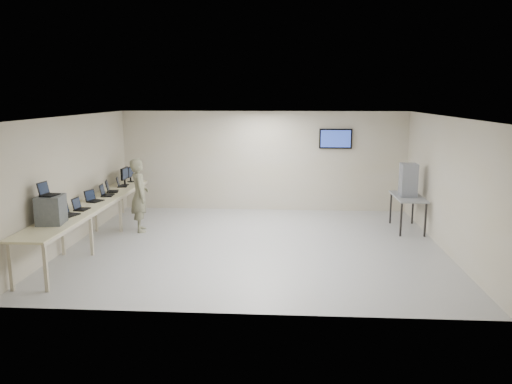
# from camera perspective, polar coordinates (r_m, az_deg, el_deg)

# --- Properties ---
(room) EXTENTS (8.01, 7.01, 2.81)m
(room) POSITION_cam_1_polar(r_m,az_deg,el_deg) (10.71, 0.13, 1.22)
(room) COLOR silver
(room) RESTS_ON ground
(workbench) EXTENTS (0.76, 6.00, 0.90)m
(workbench) POSITION_cam_1_polar(r_m,az_deg,el_deg) (11.56, -18.11, -1.55)
(workbench) COLOR #C7C090
(workbench) RESTS_ON ground
(equipment_box) EXTENTS (0.51, 0.56, 0.53)m
(equipment_box) POSITION_cam_1_polar(r_m,az_deg,el_deg) (9.91, -22.39, -1.88)
(equipment_box) COLOR slate
(equipment_box) RESTS_ON workbench
(laptop_on_box) EXTENTS (0.31, 0.35, 0.25)m
(laptop_on_box) POSITION_cam_1_polar(r_m,az_deg,el_deg) (9.87, -22.79, -0.00)
(laptop_on_box) COLOR black
(laptop_on_box) RESTS_ON equipment_box
(laptop_0) EXTENTS (0.42, 0.45, 0.30)m
(laptop_0) POSITION_cam_1_polar(r_m,az_deg,el_deg) (10.48, -20.95, -2.15)
(laptop_0) COLOR black
(laptop_0) RESTS_ON workbench
(laptop_1) EXTENTS (0.29, 0.34, 0.25)m
(laptop_1) POSITION_cam_1_polar(r_m,az_deg,el_deg) (10.94, -19.51, -1.59)
(laptop_1) COLOR black
(laptop_1) RESTS_ON workbench
(laptop_2) EXTENTS (0.37, 0.39, 0.26)m
(laptop_2) POSITION_cam_1_polar(r_m,az_deg,el_deg) (11.69, -18.14, -0.71)
(laptop_2) COLOR black
(laptop_2) RESTS_ON workbench
(laptop_3) EXTENTS (0.32, 0.37, 0.27)m
(laptop_3) POSITION_cam_1_polar(r_m,az_deg,el_deg) (12.26, -16.84, -0.10)
(laptop_3) COLOR black
(laptop_3) RESTS_ON workbench
(laptop_4) EXTENTS (0.38, 0.42, 0.28)m
(laptop_4) POSITION_cam_1_polar(r_m,az_deg,el_deg) (12.72, -16.31, 0.34)
(laptop_4) COLOR black
(laptop_4) RESTS_ON workbench
(laptop_5) EXTENTS (0.32, 0.36, 0.25)m
(laptop_5) POSITION_cam_1_polar(r_m,az_deg,el_deg) (13.40, -15.23, 0.88)
(laptop_5) COLOR black
(laptop_5) RESTS_ON workbench
(monitor_near) EXTENTS (0.21, 0.47, 0.46)m
(monitor_near) POSITION_cam_1_polar(r_m,az_deg,el_deg) (13.57, -14.79, 1.94)
(monitor_near) COLOR black
(monitor_near) RESTS_ON workbench
(monitor_far) EXTENTS (0.19, 0.43, 0.42)m
(monitor_far) POSITION_cam_1_polar(r_m,az_deg,el_deg) (14.03, -14.16, 2.16)
(monitor_far) COLOR black
(monitor_far) RESTS_ON workbench
(soldier) EXTENTS (0.61, 0.75, 1.76)m
(soldier) POSITION_cam_1_polar(r_m,az_deg,el_deg) (12.24, -13.16, -0.36)
(soldier) COLOR #535D44
(soldier) RESTS_ON ground
(side_table) EXTENTS (0.65, 1.40, 0.84)m
(side_table) POSITION_cam_1_polar(r_m,az_deg,el_deg) (12.59, 16.98, -0.77)
(side_table) COLOR gray
(side_table) RESTS_ON ground
(storage_bins) EXTENTS (0.38, 0.42, 0.79)m
(storage_bins) POSITION_cam_1_polar(r_m,az_deg,el_deg) (12.50, 17.01, 1.34)
(storage_bins) COLOR gray
(storage_bins) RESTS_ON side_table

